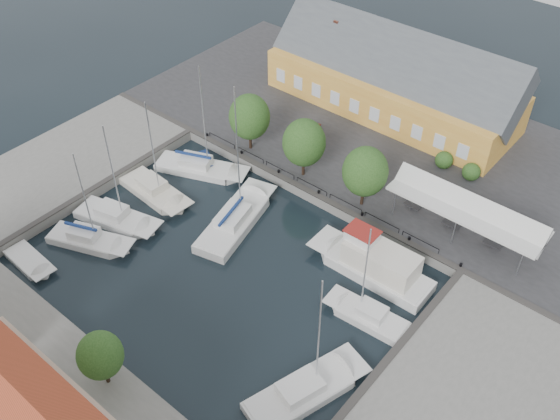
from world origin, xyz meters
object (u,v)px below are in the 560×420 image
(warehouse, at_px, (390,78))
(launch_nw, at_px, (206,164))
(east_boat_c, at_px, (304,392))
(west_boat_d, at_px, (89,241))
(tent_canopy, at_px, (466,210))
(west_boat_a, at_px, (200,169))
(east_boat_a, at_px, (368,317))
(trawler, at_px, (374,266))
(west_boat_b, at_px, (155,192))
(car_red, at_px, (305,136))
(west_boat_c, at_px, (117,219))
(launch_sw, at_px, (30,263))
(center_sailboat, at_px, (235,221))

(warehouse, distance_m, launch_nw, 22.85)
(east_boat_c, distance_m, west_boat_d, 24.37)
(tent_canopy, relative_size, west_boat_a, 1.10)
(warehouse, height_order, east_boat_a, warehouse)
(warehouse, height_order, trawler, warehouse)
(west_boat_b, bearing_deg, east_boat_c, -18.02)
(warehouse, distance_m, west_boat_a, 23.72)
(east_boat_a, relative_size, west_boat_b, 0.88)
(car_red, distance_m, launch_nw, 10.85)
(tent_canopy, height_order, west_boat_c, west_boat_c)
(east_boat_a, relative_size, west_boat_a, 0.79)
(west_boat_b, bearing_deg, west_boat_c, -87.93)
(east_boat_c, distance_m, launch_sw, 26.83)
(west_boat_c, height_order, west_boat_d, west_boat_c)
(launch_nw, bearing_deg, center_sailboat, -28.67)
(tent_canopy, xyz_separation_m, car_red, (-19.35, 2.04, -1.90))
(launch_sw, bearing_deg, east_boat_c, 11.04)
(trawler, distance_m, west_boat_b, 22.86)
(trawler, height_order, launch_sw, trawler)
(tent_canopy, height_order, west_boat_b, west_boat_b)
(trawler, bearing_deg, east_boat_c, -78.40)
(car_red, relative_size, east_boat_a, 0.47)
(car_red, distance_m, west_boat_a, 11.61)
(car_red, height_order, west_boat_a, west_boat_a)
(warehouse, bearing_deg, launch_sw, -104.89)
(car_red, xyz_separation_m, launch_nw, (-6.19, -8.75, -1.69))
(west_boat_d, height_order, launch_sw, west_boat_d)
(east_boat_a, bearing_deg, center_sailboat, 174.64)
(center_sailboat, height_order, west_boat_c, center_sailboat)
(west_boat_a, height_order, west_boat_c, west_boat_a)
(tent_canopy, height_order, launch_sw, tent_canopy)
(west_boat_d, bearing_deg, trawler, 31.35)
(west_boat_a, bearing_deg, tent_canopy, 17.18)
(tent_canopy, xyz_separation_m, west_boat_a, (-25.30, -7.82, -3.41))
(trawler, xyz_separation_m, west_boat_c, (-22.15, -9.75, -0.76))
(car_red, bearing_deg, east_boat_a, -52.75)
(trawler, bearing_deg, east_boat_a, -61.93)
(west_boat_b, bearing_deg, west_boat_a, 82.69)
(center_sailboat, xyz_separation_m, launch_sw, (-10.35, -15.16, -0.27))
(west_boat_a, bearing_deg, east_boat_c, -29.21)
(launch_sw, bearing_deg, launch_nw, 84.81)
(east_boat_a, bearing_deg, launch_nw, 165.77)
(east_boat_a, bearing_deg, tent_canopy, 84.19)
(west_boat_c, height_order, launch_nw, west_boat_c)
(tent_canopy, xyz_separation_m, launch_sw, (-27.34, -26.54, -3.59))
(warehouse, bearing_deg, west_boat_a, -111.86)
(launch_sw, xyz_separation_m, launch_nw, (1.80, 19.83, -0.00))
(west_boat_a, xyz_separation_m, west_boat_c, (-0.52, -10.38, -0.01))
(car_red, height_order, east_boat_a, east_boat_a)
(west_boat_b, distance_m, west_boat_c, 4.93)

